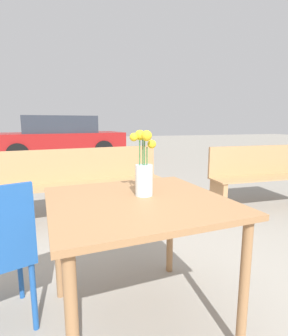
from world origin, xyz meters
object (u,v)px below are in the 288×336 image
at_px(bench_near, 84,179).
at_px(parked_car, 59,139).
at_px(bench_middle, 262,175).
at_px(table_front, 138,215).
at_px(flower_vase, 144,173).

xyz_separation_m(bench_near, parked_car, (-0.32, 5.64, 0.17)).
bearing_deg(bench_near, parked_car, 93.23).
relative_size(bench_middle, parked_car, 0.38).
distance_m(table_front, bench_near, 1.87).
xyz_separation_m(table_front, bench_near, (-0.15, 1.85, -0.18)).
distance_m(flower_vase, bench_near, 1.85).
bearing_deg(bench_middle, flower_vase, -145.86).
height_order(bench_near, parked_car, parked_car).
relative_size(table_front, parked_car, 0.25).
distance_m(flower_vase, bench_middle, 2.62).
distance_m(bench_near, parked_car, 5.65).
bearing_deg(flower_vase, bench_middle, 34.14).
bearing_deg(bench_middle, table_front, -145.47).
bearing_deg(bench_near, table_front, -85.30).
bearing_deg(parked_car, bench_middle, -66.00).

